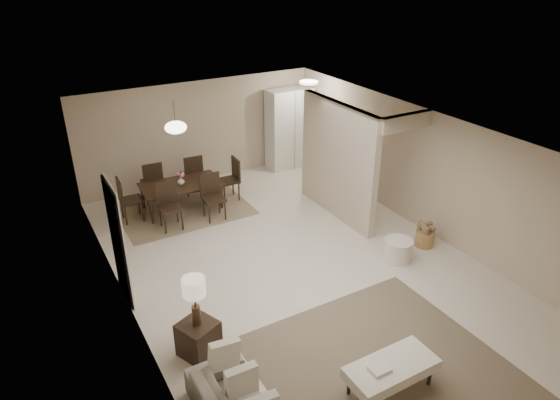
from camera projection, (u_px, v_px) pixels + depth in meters
floor at (295, 263)px, 9.29m from camera, size 9.00×9.00×0.00m
ceiling at (297, 135)px, 8.18m from camera, size 9.00×9.00×0.00m
back_wall at (200, 132)px, 12.23m from camera, size 6.00×0.00×6.00m
left_wall at (123, 248)px, 7.39m from camera, size 0.00×9.00×9.00m
right_wall at (422, 170)px, 10.07m from camera, size 0.00×9.00×9.00m
partition at (337, 161)px, 10.51m from camera, size 0.15×2.50×2.50m
doorway at (118, 243)px, 7.98m from camera, size 0.04×0.90×2.04m
pantry_cabinet at (289, 128)px, 13.09m from camera, size 1.20×0.55×2.10m
flush_light at (309, 82)px, 11.71m from camera, size 0.44×0.44×0.05m
living_rug at (385, 368)px, 6.92m from camera, size 3.20×3.20×0.01m
ottoman_bench at (391, 369)px, 6.44m from camera, size 1.23×0.56×0.44m
side_table at (199, 339)px, 7.08m from camera, size 0.63×0.63×0.53m
table_lamp at (194, 291)px, 6.71m from camera, size 0.32×0.32×0.76m
round_pouf at (398, 250)px, 9.30m from camera, size 0.53×0.53×0.41m
wicker_basket at (425, 238)px, 9.78m from camera, size 0.38×0.38×0.31m
dining_rug at (184, 209)px, 11.24m from camera, size 2.80×2.10×0.01m
dining_table at (182, 197)px, 11.11m from camera, size 1.78×1.05×0.61m
dining_chairs at (182, 189)px, 11.03m from camera, size 2.68×1.98×0.99m
vase at (181, 181)px, 10.94m from camera, size 0.19×0.19×0.17m
yellow_mat at (322, 180)px, 12.68m from camera, size 0.97×0.60×0.01m
pendant_light at (176, 127)px, 10.39m from camera, size 0.46×0.46×0.71m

